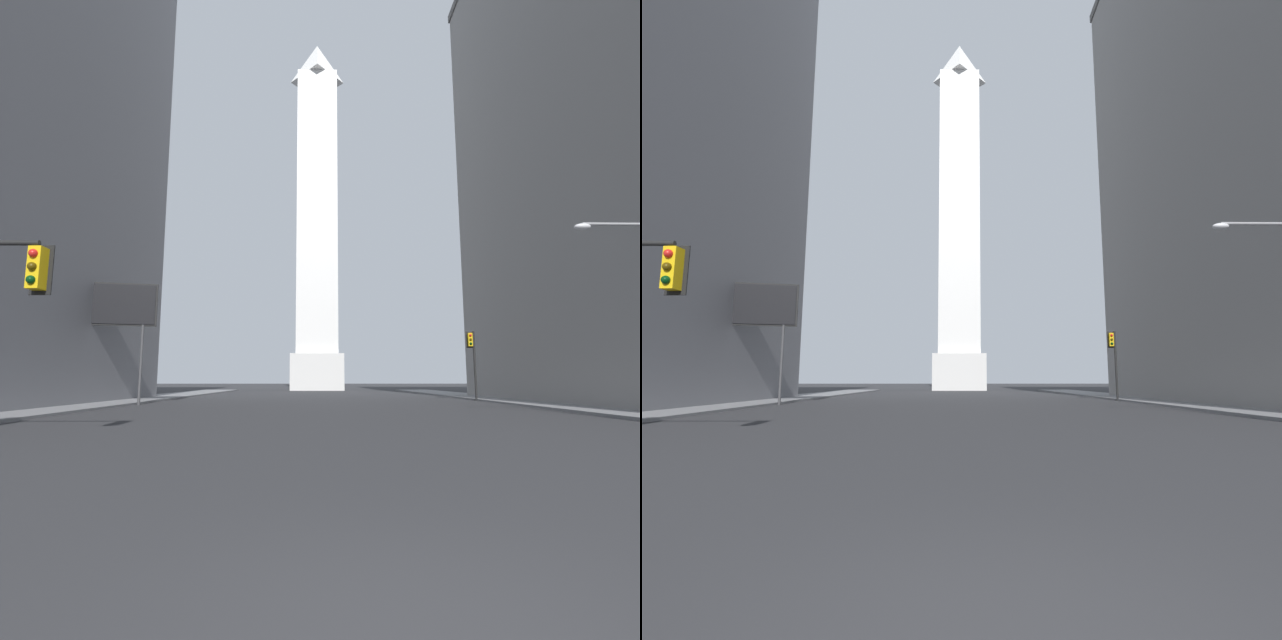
# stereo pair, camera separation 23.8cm
# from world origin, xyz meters

# --- Properties ---
(sidewalk_left) EXTENTS (5.00, 82.88, 0.15)m
(sidewalk_left) POSITION_xyz_m (-15.11, 24.87, 0.07)
(sidewalk_left) COLOR slate
(sidewalk_left) RESTS_ON ground_plane
(sidewalk_right) EXTENTS (5.00, 82.88, 0.15)m
(sidewalk_right) POSITION_xyz_m (15.11, 24.87, 0.07)
(sidewalk_right) COLOR slate
(sidewalk_right) RESTS_ON ground_plane
(obelisk) EXTENTS (8.60, 8.60, 63.55)m
(obelisk) POSITION_xyz_m (0.00, 69.07, 30.35)
(obelisk) COLOR silver
(obelisk) RESTS_ON ground_plane
(traffic_light_mid_right) EXTENTS (0.76, 0.52, 5.67)m
(traffic_light_mid_right) POSITION_xyz_m (12.52, 32.21, 3.74)
(traffic_light_mid_right) COLOR black
(traffic_light_mid_right) RESTS_ON ground_plane
(billboard_sign) EXTENTS (5.15, 1.12, 8.31)m
(billboard_sign) POSITION_xyz_m (-14.07, 26.28, 6.56)
(billboard_sign) COLOR #3F3F42
(billboard_sign) RESTS_ON ground_plane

